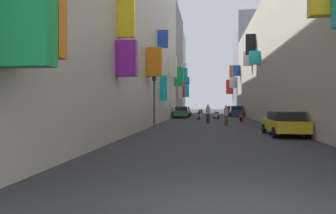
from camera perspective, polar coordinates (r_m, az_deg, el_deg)
The scene contains 19 objects.
ground_plane at distance 34.98m, azimuth 8.20°, elevation -2.46°, with size 140.00×140.00×0.00m, color #2D2D30.
building_left_mid_a at distance 32.56m, azimuth -6.32°, elevation 14.16°, with size 7.25×26.17×19.01m.
building_left_mid_b at distance 51.82m, azimuth -1.04°, elevation 8.37°, with size 7.19×13.90×17.76m.
building_left_mid_c at distance 62.10m, azimuth 0.39°, elevation 6.34°, with size 7.18×7.18×16.17m.
building_right_mid_a at distance 35.37m, azimuth 21.42°, elevation 7.53°, with size 7.19×36.39×12.30m.
building_right_mid_b at distance 59.64m, azimuth 15.61°, elevation 7.48°, with size 7.35×12.69×18.09m.
parked_car_black at distance 55.80m, azimuth 11.81°, elevation -0.54°, with size 1.94×3.91×1.45m.
parked_car_yellow at distance 18.59m, azimuth 21.50°, elevation -2.86°, with size 1.94×4.27×1.42m.
parked_car_green at distance 39.55m, azimuth 2.66°, elevation -0.96°, with size 1.97×3.95×1.51m.
parked_car_blue at distance 45.65m, azimuth 12.93°, elevation -0.75°, with size 1.97×4.08×1.55m.
parked_car_grey at distance 44.67m, azimuth 3.22°, elevation -0.82°, with size 1.89×3.96×1.43m.
scooter_orange at distance 55.00m, azimuth 6.31°, elevation -0.87°, with size 0.74×1.78×1.13m.
scooter_white at distance 38.02m, azimuth 9.29°, elevation -1.52°, with size 0.75×1.91×1.13m.
scooter_silver at distance 35.77m, azimuth 5.93°, elevation -1.65°, with size 0.59×1.92×1.13m.
scooter_green at distance 56.90m, azimuth 7.76°, elevation -0.82°, with size 0.57×1.98×1.13m.
scooter_red at distance 32.53m, azimuth 13.92°, elevation -1.88°, with size 0.63×1.75×1.13m.
pedestrian_crossing at distance 26.21m, azimuth 11.11°, elevation -1.58°, with size 0.53×0.53×1.74m.
pedestrian_near_left at distance 28.91m, azimuth 7.69°, elevation -1.30°, with size 0.53×0.53×1.80m.
traffic_light_near_corner at distance 23.37m, azimuth -2.69°, elevation 3.43°, with size 0.26×0.34×4.44m.
Camera 1 is at (-0.56, -4.93, 1.85)m, focal length 31.70 mm.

